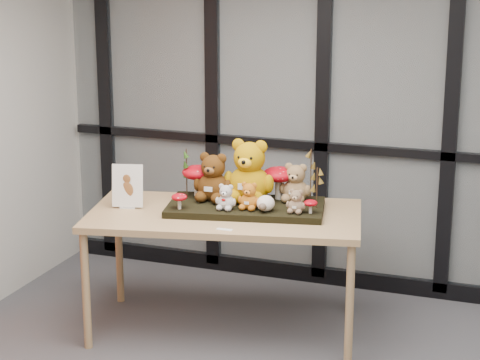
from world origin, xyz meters
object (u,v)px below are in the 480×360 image
at_px(bear_beige_small, 296,200).
at_px(bear_tan_back, 296,180).
at_px(plush_cream_hedgehog, 266,203).
at_px(bear_small_yellow, 249,194).
at_px(mushroom_back_right, 279,181).
at_px(diorama_tray, 246,207).
at_px(bear_brown_medium, 213,174).
at_px(bear_white_bow, 226,195).
at_px(bear_pooh_yellow, 250,167).
at_px(mushroom_front_left, 179,200).
at_px(mushroom_back_left, 198,179).
at_px(display_table, 224,222).
at_px(sign_holder, 127,188).
at_px(mushroom_front_right, 311,206).

bearing_deg(bear_beige_small, bear_tan_back, 95.17).
bearing_deg(plush_cream_hedgehog, bear_small_yellow, 163.47).
bearing_deg(mushroom_back_right, bear_tan_back, -4.85).
relative_size(diorama_tray, bear_brown_medium, 2.87).
distance_m(bear_small_yellow, bear_white_bow, 0.15).
relative_size(bear_white_bow, mushroom_back_right, 0.76).
height_order(bear_pooh_yellow, bear_white_bow, bear_pooh_yellow).
bearing_deg(mushroom_back_right, mushroom_front_left, -140.28).
xyz_separation_m(bear_brown_medium, mushroom_back_left, (-0.13, 0.06, -0.06)).
relative_size(bear_brown_medium, plush_cream_hedgehog, 3.10).
bearing_deg(display_table, bear_tan_back, 22.48).
distance_m(bear_white_bow, sign_holder, 0.66).
bearing_deg(bear_white_bow, plush_cream_hedgehog, -1.38).
xyz_separation_m(bear_white_bow, mushroom_back_right, (0.24, 0.34, 0.03)).
height_order(display_table, bear_white_bow, bear_white_bow).
bearing_deg(bear_pooh_yellow, diorama_tray, -99.16).
height_order(bear_brown_medium, bear_tan_back, bear_brown_medium).
xyz_separation_m(display_table, sign_holder, (-0.63, -0.11, 0.20)).
xyz_separation_m(bear_pooh_yellow, mushroom_back_right, (0.16, 0.11, -0.11)).
xyz_separation_m(diorama_tray, mushroom_back_left, (-0.37, 0.08, 0.13)).
distance_m(mushroom_back_left, sign_holder, 0.47).
bearing_deg(plush_cream_hedgehog, mushroom_back_right, 79.27).
xyz_separation_m(plush_cream_hedgehog, sign_holder, (-0.91, -0.10, 0.03)).
height_order(display_table, mushroom_front_right, mushroom_front_right).
height_order(bear_tan_back, mushroom_back_right, bear_tan_back).
bearing_deg(sign_holder, mushroom_front_left, -20.33).
relative_size(bear_tan_back, mushroom_front_left, 2.50).
bearing_deg(display_table, diorama_tray, 26.57).
bearing_deg(plush_cream_hedgehog, bear_white_bow, 178.62).
xyz_separation_m(mushroom_back_left, mushroom_front_left, (0.01, -0.32, -0.06)).
height_order(bear_pooh_yellow, mushroom_front_left, bear_pooh_yellow).
xyz_separation_m(diorama_tray, mushroom_front_right, (0.44, -0.05, 0.07)).
bearing_deg(diorama_tray, display_table, -153.43).
bearing_deg(mushroom_back_right, mushroom_front_right, -40.59).
distance_m(bear_white_bow, plush_cream_hedgehog, 0.25).
relative_size(display_table, bear_brown_medium, 5.40).
height_order(bear_small_yellow, bear_white_bow, bear_small_yellow).
relative_size(bear_pooh_yellow, bear_small_yellow, 2.34).
relative_size(bear_small_yellow, bear_white_bow, 1.06).
xyz_separation_m(bear_white_bow, mushroom_front_right, (0.52, 0.10, -0.04)).
distance_m(bear_tan_back, bear_small_yellow, 0.35).
height_order(display_table, plush_cream_hedgehog, plush_cream_hedgehog).
height_order(diorama_tray, bear_white_bow, bear_white_bow).
bearing_deg(bear_brown_medium, bear_beige_small, -20.76).
xyz_separation_m(mushroom_front_right, sign_holder, (-1.18, -0.15, 0.04)).
distance_m(diorama_tray, bear_brown_medium, 0.30).
distance_m(bear_pooh_yellow, mushroom_front_right, 0.50).
distance_m(bear_pooh_yellow, mushroom_back_left, 0.38).
bearing_deg(bear_white_bow, diorama_tray, 50.19).
height_order(display_table, mushroom_back_left, mushroom_back_left).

